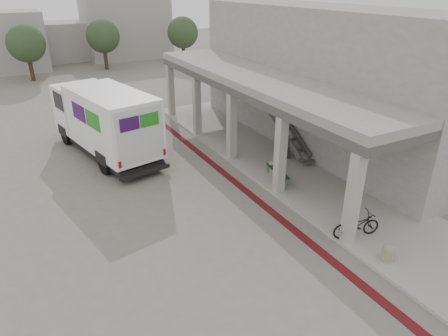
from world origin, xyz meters
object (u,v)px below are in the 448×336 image
bicycle_black (356,225)px  utility_cabinet (282,147)px  bench (278,173)px  fedex_truck (104,120)px

bicycle_black → utility_cabinet: bearing=-0.8°
bicycle_black → bench: bearing=11.7°
utility_cabinet → bicycle_black: size_ratio=0.61×
fedex_truck → utility_cabinet: bearing=-44.6°
bench → bicycle_black: (-0.20, -4.87, 0.16)m
fedex_truck → utility_cabinet: 8.97m
bicycle_black → fedex_truck: bearing=40.1°
bench → bicycle_black: bicycle_black is taller
fedex_truck → bicycle_black: (5.66, -11.59, -1.25)m
fedex_truck → bench: 9.02m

